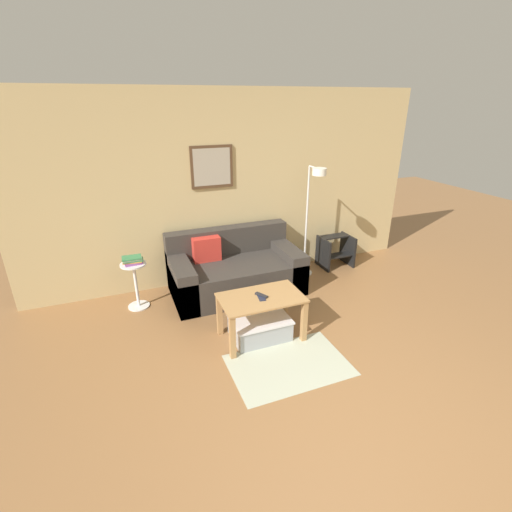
{
  "coord_description": "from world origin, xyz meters",
  "views": [
    {
      "loc": [
        -1.52,
        -1.57,
        2.41
      ],
      "look_at": [
        -0.18,
        1.82,
        0.85
      ],
      "focal_mm": 26.0,
      "sensor_mm": 36.0,
      "label": 1
    }
  ],
  "objects": [
    {
      "name": "area_rug",
      "position": [
        -0.15,
        1.02,
        0.0
      ],
      "size": [
        1.14,
        0.76,
        0.01
      ],
      "primitive_type": "cube",
      "color": "#B2B79E",
      "rests_on": "ground_plane"
    },
    {
      "name": "book_stack",
      "position": [
        -1.4,
        2.71,
        0.63
      ],
      "size": [
        0.25,
        0.16,
        0.09
      ],
      "color": "#8C4C93",
      "rests_on": "side_table"
    },
    {
      "name": "cell_phone",
      "position": [
        -0.23,
        1.54,
        0.5
      ],
      "size": [
        0.09,
        0.15,
        0.01
      ],
      "primitive_type": "cube",
      "rotation": [
        0.0,
        0.0,
        -0.15
      ],
      "color": "#1E2338",
      "rests_on": "coffee_table"
    },
    {
      "name": "ground_plane",
      "position": [
        0.0,
        0.0,
        0.0
      ],
      "size": [
        16.0,
        16.0,
        0.0
      ],
      "primitive_type": "plane",
      "color": "olive"
    },
    {
      "name": "storage_bin",
      "position": [
        -0.23,
        1.56,
        0.12
      ],
      "size": [
        0.62,
        0.45,
        0.24
      ],
      "color": "#9EA3A8",
      "rests_on": "ground_plane"
    },
    {
      "name": "coffee_table",
      "position": [
        -0.22,
        1.56,
        0.39
      ],
      "size": [
        0.87,
        0.52,
        0.5
      ],
      "color": "#AD7F4C",
      "rests_on": "ground_plane"
    },
    {
      "name": "couch",
      "position": [
        -0.14,
        2.68,
        0.28
      ],
      "size": [
        1.69,
        0.91,
        0.8
      ],
      "color": "#38332D",
      "rests_on": "ground_plane"
    },
    {
      "name": "side_table",
      "position": [
        -1.4,
        2.71,
        0.35
      ],
      "size": [
        0.31,
        0.31,
        0.59
      ],
      "color": "white",
      "rests_on": "ground_plane"
    },
    {
      "name": "step_stool",
      "position": [
        1.56,
        2.87,
        0.26
      ],
      "size": [
        0.48,
        0.39,
        0.47
      ],
      "color": "black",
      "rests_on": "ground_plane"
    },
    {
      "name": "remote_control",
      "position": [
        -0.21,
        1.57,
        0.51
      ],
      "size": [
        0.11,
        0.15,
        0.02
      ],
      "primitive_type": "cube",
      "rotation": [
        0.0,
        0.0,
        0.5
      ],
      "color": "#232328",
      "rests_on": "coffee_table"
    },
    {
      "name": "floor_lamp",
      "position": [
        0.98,
        2.66,
        1.06
      ],
      "size": [
        0.24,
        0.47,
        1.59
      ],
      "color": "silver",
      "rests_on": "ground_plane"
    },
    {
      "name": "wall_back",
      "position": [
        -0.0,
        3.16,
        1.28
      ],
      "size": [
        5.6,
        0.09,
        2.55
      ],
      "color": "tan",
      "rests_on": "ground_plane"
    }
  ]
}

